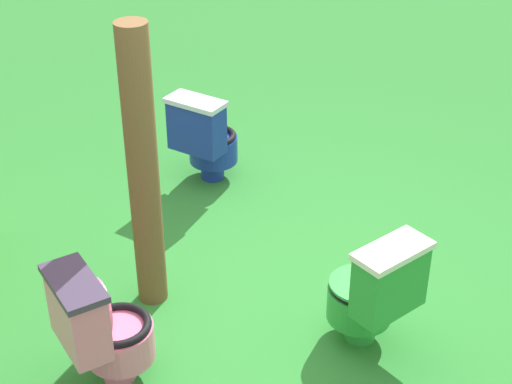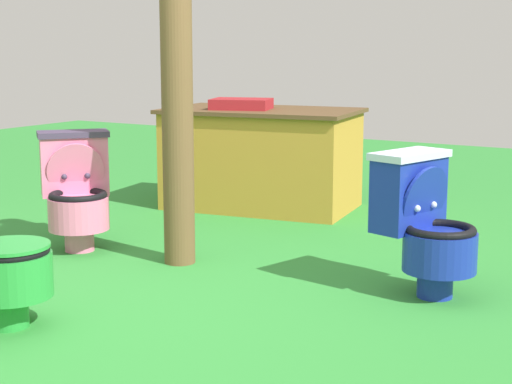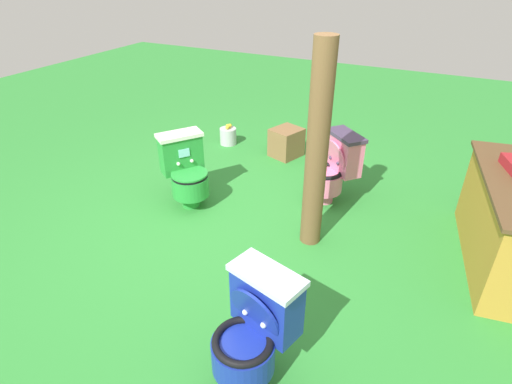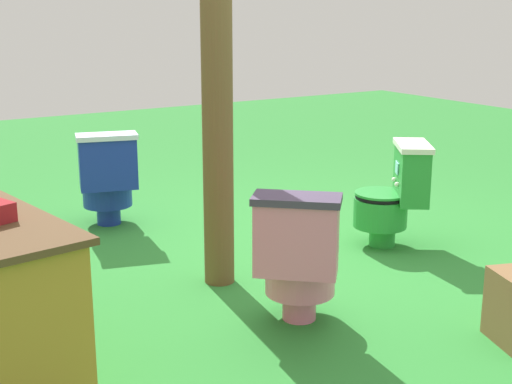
{
  "view_description": "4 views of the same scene",
  "coord_description": "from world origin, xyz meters",
  "views": [
    {
      "loc": [
        -3.76,
        -1.07,
        3.11
      ],
      "look_at": [
        0.3,
        0.15,
        0.55
      ],
      "focal_mm": 56.07,
      "sensor_mm": 36.0,
      "label": 1
    },
    {
      "loc": [
        2.57,
        -3.07,
        1.26
      ],
      "look_at": [
        0.36,
        0.58,
        0.49
      ],
      "focal_mm": 57.16,
      "sensor_mm": 36.0,
      "label": 2
    },
    {
      "loc": [
        2.67,
        1.55,
        2.24
      ],
      "look_at": [
        -0.01,
        0.21,
        0.48
      ],
      "focal_mm": 28.66,
      "sensor_mm": 36.0,
      "label": 3
    },
    {
      "loc": [
        -3.83,
        2.65,
        1.63
      ],
      "look_at": [
        0.01,
        0.26,
        0.46
      ],
      "focal_mm": 50.96,
      "sensor_mm": 36.0,
      "label": 4
    }
  ],
  "objects": [
    {
      "name": "ground",
      "position": [
        0.0,
        0.0,
        0.0
      ],
      "size": [
        14.0,
        14.0,
        0.0
      ],
      "primitive_type": "plane",
      "color": "#2D8433"
    },
    {
      "name": "vendor_table",
      "position": [
        -0.64,
        2.31,
        0.39
      ],
      "size": [
        1.58,
        1.08,
        0.85
      ],
      "rotation": [
        0.0,
        0.0,
        0.16
      ],
      "color": "#B7842D",
      "rests_on": "ground"
    },
    {
      "name": "wooden_post",
      "position": [
        -0.21,
        0.66,
        0.88
      ],
      "size": [
        0.18,
        0.18,
        1.76
      ],
      "primitive_type": "cylinder",
      "color": "brown",
      "rests_on": "ground"
    },
    {
      "name": "toilet_blue",
      "position": [
        1.22,
        0.81,
        0.37
      ],
      "size": [
        0.58,
        0.52,
        0.73
      ],
      "rotation": [
        0.0,
        0.0,
        4.44
      ],
      "color": "#192D9E",
      "rests_on": "ground"
    },
    {
      "name": "toilet_pink",
      "position": [
        -0.96,
        0.61,
        0.37
      ],
      "size": [
        0.63,
        0.63,
        0.73
      ],
      "rotation": [
        0.0,
        0.0,
        3.99
      ],
      "color": "pink",
      "rests_on": "ground"
    }
  ]
}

